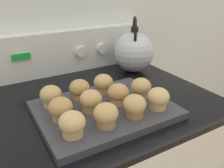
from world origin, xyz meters
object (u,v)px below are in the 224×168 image
Objects in this scene: muffin_r1_c3 at (141,88)px; muffin_r1_c1 at (91,101)px; tea_kettle at (134,51)px; muffin_r2_c0 at (51,96)px; muffin_r0_c1 at (106,115)px; muffin_r1_c2 at (118,94)px; muffin_r0_c0 at (72,124)px; muffin_r2_c2 at (103,84)px; muffin_r0_c3 at (158,98)px; muffin_r1_c0 at (61,109)px; muffin_r2_c1 at (80,89)px; muffin_pan at (105,110)px; muffin_r0_c2 at (134,106)px.

muffin_r1_c1 is at bearing 179.63° from muffin_r1_c3.
muffin_r2_c0 is at bearing -158.02° from tea_kettle.
muffin_r0_c1 and muffin_r1_c2 have the same top height.
muffin_r2_c2 is at bearing 44.38° from muffin_r0_c0.
tea_kettle reaches higher than muffin_r0_c3.
muffin_r1_c0 is 0.50m from tea_kettle.
muffin_r2_c0 is 0.09m from muffin_r2_c1.
muffin_r1_c0 and muffin_r1_c2 have the same top height.
muffin_r1_c1 reaches higher than muffin_pan.
muffin_r1_c2 is 0.36m from tea_kettle.
muffin_r1_c0 is 1.00× the size of muffin_r1_c2.
muffin_r2_c0 is 0.18m from muffin_r2_c2.
tea_kettle is at bearing 47.38° from muffin_r1_c2.
tea_kettle is at bearing 34.81° from muffin_r2_c2.
muffin_r0_c3 is at bearing 1.46° from muffin_r0_c2.
muffin_r2_c0 and muffin_r2_c2 have the same top height.
muffin_r0_c3 is (0.27, -0.00, 0.00)m from muffin_r0_c0.
muffin_r0_c2 is 1.00× the size of muffin_r2_c2.
muffin_r1_c1 is at bearing 89.43° from muffin_r0_c1.
muffin_r1_c3 is at bearing -0.37° from muffin_r1_c1.
muffin_r1_c3 and muffin_r2_c2 have the same top height.
muffin_pan is 0.11m from muffin_r2_c2.
muffin_r0_c1 is 1.00× the size of muffin_r0_c3.
muffin_r0_c2 is 1.00× the size of muffin_r0_c3.
muffin_r1_c1 is (-0.04, -0.00, 0.04)m from muffin_pan.
muffin_r2_c2 is (-0.00, 0.09, 0.00)m from muffin_r1_c2.
muffin_r1_c0 is 0.09m from muffin_r1_c1.
muffin_r0_c0 is 1.00× the size of muffin_r2_c0.
muffin_r0_c2 is at bearing -44.29° from muffin_r1_c1.
muffin_r0_c2 and muffin_r1_c3 have the same top height.
muffin_r1_c0 is at bearing -136.08° from muffin_r2_c1.
muffin_r0_c1 is at bearing -178.83° from muffin_r0_c2.
muffin_r1_c3 is (0.13, -0.00, 0.04)m from muffin_pan.
muffin_r0_c0 is 0.18m from muffin_r2_c0.
muffin_r0_c0 is 0.20m from muffin_r2_c1.
muffin_r0_c1 is 1.00× the size of muffin_r2_c0.
muffin_r2_c0 is 1.00× the size of muffin_r2_c1.
muffin_r2_c1 is at bearing -0.14° from muffin_r2_c0.
muffin_r0_c0 is at bearing -90.33° from muffin_r2_c0.
muffin_r2_c1 is at bearing 135.18° from muffin_r0_c3.
muffin_r2_c0 is (0.00, 0.18, 0.00)m from muffin_r0_c0.
muffin_r1_c1 is at bearing -178.70° from muffin_pan.
muffin_r0_c0 is at bearing -118.24° from muffin_r2_c1.
muffin_r1_c2 is (-0.09, 0.09, 0.00)m from muffin_r0_c3.
muffin_r0_c3 is (0.09, 0.00, 0.00)m from muffin_r0_c2.
muffin_pan is at bearing 176.68° from muffin_r1_c2.
muffin_r1_c0 and muffin_r2_c2 have the same top height.
muffin_r0_c3 is 0.25m from muffin_r2_c1.
tea_kettle reaches higher than muffin_r1_c3.
muffin_r0_c2 and muffin_r1_c0 have the same top height.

